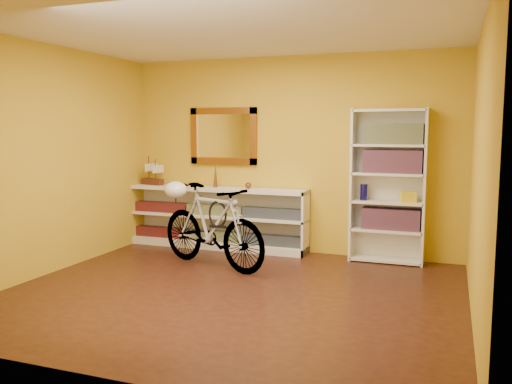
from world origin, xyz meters
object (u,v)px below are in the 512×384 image
(console_unit, at_px, (216,218))
(helmet, at_px, (176,190))
(bicycle, at_px, (212,226))
(bookcase, at_px, (388,186))

(console_unit, xyz_separation_m, helmet, (-0.22, -0.73, 0.46))
(bicycle, xyz_separation_m, helmet, (-0.61, 0.23, 0.38))
(helmet, bearing_deg, bicycle, -21.00)
(console_unit, distance_m, helmet, 0.89)
(bicycle, bearing_deg, helmet, 90.00)
(bookcase, distance_m, bicycle, 2.21)
(console_unit, distance_m, bicycle, 1.04)
(console_unit, relative_size, bicycle, 1.53)
(bookcase, bearing_deg, helmet, -163.49)
(bookcase, height_order, bicycle, bookcase)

